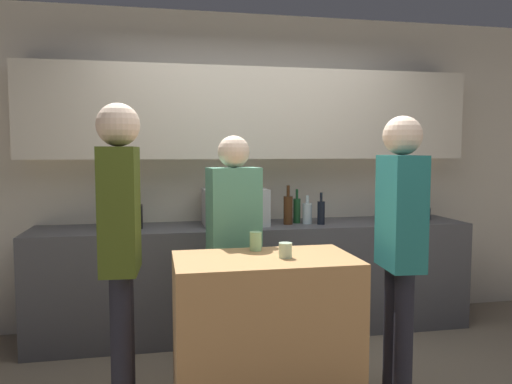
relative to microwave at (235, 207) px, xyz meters
name	(u,v)px	position (x,y,z in m)	size (l,w,h in m)	color
back_wall	(250,149)	(0.17, 0.25, 0.48)	(6.40, 0.40, 2.70)	beige
back_counter	(256,278)	(0.17, -0.03, -0.60)	(3.60, 0.62, 0.90)	#4C4C51
kitchen_island	(265,336)	(-0.04, -1.34, -0.60)	(1.02, 0.59, 0.92)	#B27F4C
microwave	(235,207)	(0.00, 0.00, 0.00)	(0.52, 0.39, 0.30)	#B7BABC
toaster	(126,217)	(-0.88, 0.00, -0.06)	(0.26, 0.16, 0.18)	black
potted_plant	(423,197)	(1.70, 0.00, 0.05)	(0.14, 0.14, 0.39)	#333D4C
bottle_0	(288,209)	(0.44, -0.06, -0.02)	(0.08, 0.08, 0.33)	#472814
bottle_1	(297,210)	(0.53, 0.00, -0.04)	(0.06, 0.06, 0.29)	#194723
bottle_2	(307,213)	(0.61, -0.05, -0.06)	(0.08, 0.08, 0.24)	silver
bottle_3	(321,212)	(0.71, -0.12, -0.05)	(0.06, 0.06, 0.27)	black
cup_0	(285,250)	(0.07, -1.38, -0.10)	(0.08, 0.08, 0.09)	beige
cup_1	(256,241)	(-0.05, -1.14, -0.08)	(0.07, 0.07, 0.11)	#9DD393
person_left	(120,234)	(-0.83, -1.29, 0.01)	(0.23, 0.35, 1.77)	black
person_center	(400,235)	(0.75, -1.41, -0.03)	(0.23, 0.36, 1.72)	black
person_right	(234,234)	(-0.13, -0.78, -0.10)	(0.37, 0.24, 1.62)	black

